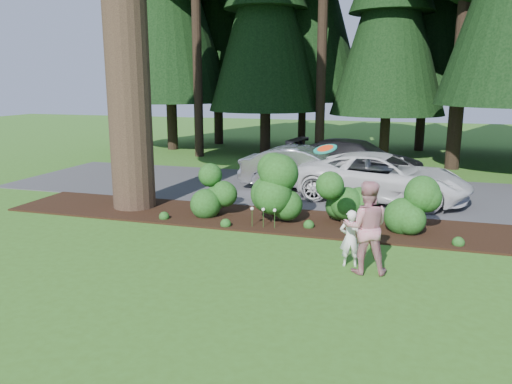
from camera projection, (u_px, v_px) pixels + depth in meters
The scene contains 11 objects.
ground at pixel (245, 262), 10.48m from camera, with size 80.00×80.00×0.00m, color #355F1B.
mulch_bed at pixel (283, 220), 13.51m from camera, with size 16.00×2.50×0.05m, color black.
driveway at pixel (312, 189), 17.48m from camera, with size 22.00×6.00×0.03m, color #38383A.
shrub_row at pixel (310, 195), 13.02m from camera, with size 6.53×1.60×1.61m.
lily_cluster at pixel (263, 210), 12.70m from camera, with size 0.69×0.09×0.57m.
car_silver_wagon at pixel (305, 169), 17.23m from camera, with size 1.56×4.47×1.47m, color #A9A9AE.
car_white_suv at pixel (382, 177), 15.65m from camera, with size 2.46×5.33×1.48m, color silver.
car_dark_suv at pixel (356, 160), 19.10m from camera, with size 2.12×5.20×1.51m, color black.
child at pixel (350, 238), 10.12m from camera, with size 0.43×0.28×1.19m, color white.
adult at pixel (366, 227), 9.72m from camera, with size 0.90×0.70×1.85m, color #A31533.
frisbee at pixel (325, 149), 10.12m from camera, with size 0.50×0.48×0.23m.
Camera 1 is at (3.12, -9.41, 3.70)m, focal length 35.00 mm.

